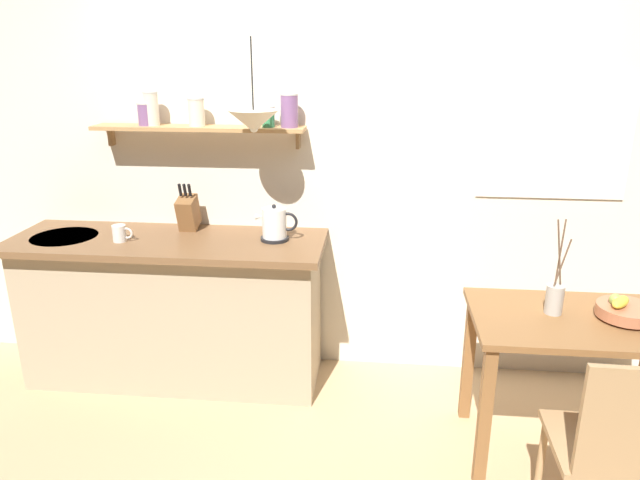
% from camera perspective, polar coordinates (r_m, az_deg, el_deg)
% --- Properties ---
extents(ground_plane, '(14.00, 14.00, 0.00)m').
position_cam_1_polar(ground_plane, '(3.42, 1.29, -16.72)').
color(ground_plane, tan).
extents(back_wall, '(6.80, 0.11, 2.70)m').
position_cam_1_polar(back_wall, '(3.49, 5.73, 8.16)').
color(back_wall, silver).
rests_on(back_wall, ground_plane).
extents(kitchen_counter, '(1.83, 0.63, 0.91)m').
position_cam_1_polar(kitchen_counter, '(3.66, -14.16, -6.47)').
color(kitchen_counter, tan).
rests_on(kitchen_counter, ground_plane).
extents(wall_shelf, '(1.23, 0.20, 0.32)m').
position_cam_1_polar(wall_shelf, '(3.45, -11.13, 11.51)').
color(wall_shelf, tan).
extents(dining_table, '(1.02, 0.63, 0.76)m').
position_cam_1_polar(dining_table, '(3.08, 24.02, -9.18)').
color(dining_table, brown).
rests_on(dining_table, ground_plane).
extents(dining_chair_near, '(0.44, 0.42, 0.93)m').
position_cam_1_polar(dining_chair_near, '(2.60, 26.98, -17.58)').
color(dining_chair_near, tan).
rests_on(dining_chair_near, ground_plane).
extents(fruit_bowl, '(0.27, 0.27, 0.11)m').
position_cam_1_polar(fruit_bowl, '(3.08, 27.73, -6.11)').
color(fruit_bowl, '#BC704C').
rests_on(fruit_bowl, dining_table).
extents(twig_vase, '(0.08, 0.08, 0.47)m').
position_cam_1_polar(twig_vase, '(2.99, 22.00, -5.20)').
color(twig_vase, '#B7B2A8').
rests_on(twig_vase, dining_table).
extents(electric_kettle, '(0.24, 0.16, 0.21)m').
position_cam_1_polar(electric_kettle, '(3.32, -4.44, 1.52)').
color(electric_kettle, black).
rests_on(electric_kettle, kitchen_counter).
extents(knife_block, '(0.10, 0.18, 0.29)m').
position_cam_1_polar(knife_block, '(3.58, -12.79, 2.70)').
color(knife_block, brown).
rests_on(knife_block, kitchen_counter).
extents(coffee_mug_by_sink, '(0.12, 0.08, 0.10)m').
position_cam_1_polar(coffee_mug_by_sink, '(3.49, -19.00, 0.63)').
color(coffee_mug_by_sink, white).
rests_on(coffee_mug_by_sink, kitchen_counter).
extents(pendant_lamp, '(0.27, 0.27, 0.48)m').
position_cam_1_polar(pendant_lamp, '(3.12, -6.52, 11.50)').
color(pendant_lamp, black).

